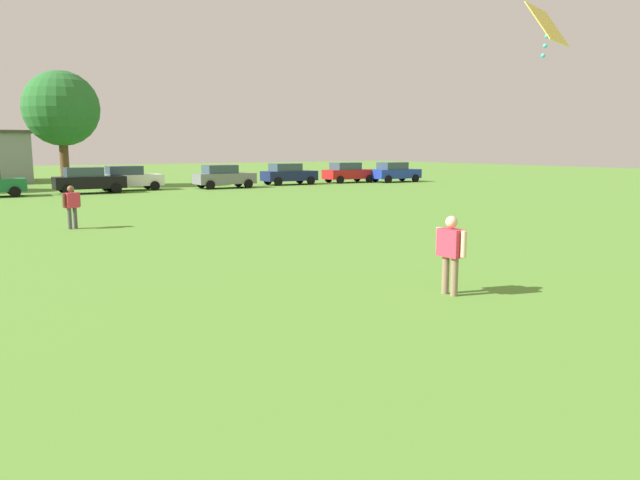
% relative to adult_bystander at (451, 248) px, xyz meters
% --- Properties ---
extents(ground_plane, '(160.00, 160.00, 0.00)m').
position_rel_adult_bystander_xyz_m(ground_plane, '(-5.76, 19.52, -0.95)').
color(ground_plane, '#568C33').
extents(adult_bystander, '(0.34, 0.76, 1.60)m').
position_rel_adult_bystander_xyz_m(adult_bystander, '(0.00, 0.00, 0.00)').
color(adult_bystander, '#8C7259').
rests_on(adult_bystander, ground).
extents(bystander_midfield, '(0.68, 0.49, 1.57)m').
position_rel_adult_bystander_xyz_m(bystander_midfield, '(-4.66, 14.65, -0.02)').
color(bystander_midfield, '#4C4C51').
rests_on(bystander_midfield, ground).
extents(kite, '(1.53, 1.07, 1.18)m').
position_rel_adult_bystander_xyz_m(kite, '(3.57, 0.83, 4.73)').
color(kite, yellow).
extents(parked_car_black_3, '(4.30, 2.02, 1.68)m').
position_rel_adult_bystander_xyz_m(parked_car_black_3, '(-0.67, 32.45, -0.09)').
color(parked_car_black_3, black).
rests_on(parked_car_black_3, ground).
extents(parked_car_white_4, '(4.30, 2.02, 1.68)m').
position_rel_adult_bystander_xyz_m(parked_car_white_4, '(2.25, 33.88, -0.09)').
color(parked_car_white_4, white).
rests_on(parked_car_white_4, ground).
extents(parked_car_gray_5, '(4.30, 2.02, 1.68)m').
position_rel_adult_bystander_xyz_m(parked_car_gray_5, '(8.72, 32.62, -0.09)').
color(parked_car_gray_5, slate).
rests_on(parked_car_gray_5, ground).
extents(parked_car_navy_6, '(4.30, 2.02, 1.68)m').
position_rel_adult_bystander_xyz_m(parked_car_navy_6, '(14.72, 33.82, -0.09)').
color(parked_car_navy_6, '#141E4C').
rests_on(parked_car_navy_6, ground).
extents(parked_car_red_7, '(4.30, 2.02, 1.68)m').
position_rel_adult_bystander_xyz_m(parked_car_red_7, '(20.39, 33.76, -0.09)').
color(parked_car_red_7, red).
rests_on(parked_car_red_7, ground).
extents(parked_car_blue_8, '(4.30, 2.02, 1.68)m').
position_rel_adult_bystander_xyz_m(parked_car_blue_8, '(24.25, 32.37, -0.09)').
color(parked_car_blue_8, '#1E38AD').
rests_on(parked_car_blue_8, ground).
extents(tree_far_right, '(5.43, 5.43, 8.46)m').
position_rel_adult_bystander_xyz_m(tree_far_right, '(-0.88, 39.68, 4.76)').
color(tree_far_right, brown).
rests_on(tree_far_right, ground).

